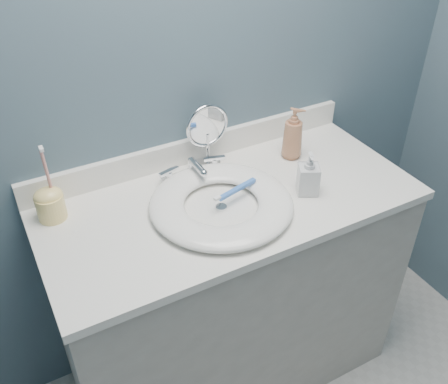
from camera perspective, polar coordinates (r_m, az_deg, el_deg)
back_wall at (r=1.66m, az=-3.90°, el=13.24°), size 2.20×0.02×2.40m
vanity_cabinet at (r=1.91m, az=0.65°, el=-11.74°), size 1.20×0.55×0.85m
countertop at (r=1.61m, az=0.75°, el=-1.20°), size 1.22×0.57×0.03m
backsplash at (r=1.77m, az=-3.38°, el=4.89°), size 1.22×0.02×0.09m
basin at (r=1.55m, az=-0.32°, el=-1.32°), size 0.45×0.45×0.04m
drain at (r=1.56m, az=-0.31°, el=-1.76°), size 0.04×0.04×0.01m
faucet at (r=1.69m, az=-3.47°, el=2.49°), size 0.25×0.13×0.07m
makeup_mirror at (r=1.71m, az=-1.93°, el=6.79°), size 0.16×0.09×0.23m
soap_bottle_amber at (r=1.78m, az=7.89°, el=6.67°), size 0.10×0.10×0.19m
soap_bottle_clear at (r=1.61m, az=9.67°, el=2.11°), size 0.09×0.09×0.15m
toothbrush_holder at (r=1.58m, az=-19.28°, el=-1.14°), size 0.09×0.09×0.25m
toothbrush_lying at (r=1.57m, az=1.33°, el=0.22°), size 0.17×0.06×0.02m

